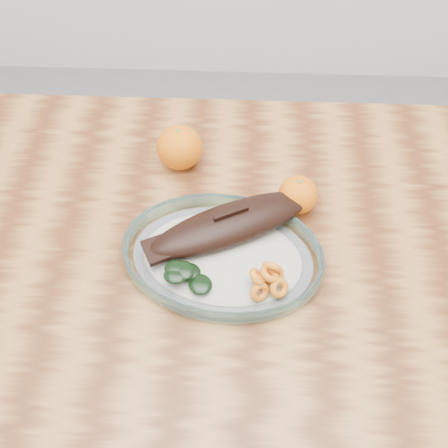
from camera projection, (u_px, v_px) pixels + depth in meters
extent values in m
plane|color=slate|center=(202.00, 415.00, 1.51)|extent=(3.00, 3.00, 0.00)
cube|color=#592E15|center=(188.00, 263.00, 0.94)|extent=(1.20, 0.80, 0.04)
cylinder|color=brown|center=(417.00, 242.00, 1.43)|extent=(0.06, 0.06, 0.71)
ellipsoid|color=white|center=(223.00, 258.00, 0.91)|extent=(0.65, 0.50, 0.01)
torus|color=#8DD3DB|center=(222.00, 255.00, 0.91)|extent=(0.66, 0.66, 0.03)
ellipsoid|color=silver|center=(222.00, 252.00, 0.90)|extent=(0.57, 0.44, 0.02)
ellipsoid|color=black|center=(231.00, 218.00, 0.91)|extent=(0.29, 0.20, 0.05)
ellipsoid|color=black|center=(231.00, 221.00, 0.91)|extent=(0.24, 0.17, 0.02)
cube|color=black|center=(160.00, 243.00, 0.88)|extent=(0.07, 0.07, 0.01)
cube|color=black|center=(231.00, 209.00, 0.89)|extent=(0.06, 0.03, 0.02)
torus|color=#C96E0E|center=(280.00, 282.00, 0.84)|extent=(0.04, 0.05, 0.03)
torus|color=#C96E0E|center=(262.00, 273.00, 0.85)|extent=(0.04, 0.03, 0.04)
torus|color=#C96E0E|center=(274.00, 268.00, 0.86)|extent=(0.04, 0.04, 0.03)
torus|color=#C96E0E|center=(260.00, 286.00, 0.84)|extent=(0.04, 0.04, 0.04)
torus|color=#C96E0E|center=(272.00, 262.00, 0.85)|extent=(0.05, 0.03, 0.04)
torus|color=#C96E0E|center=(258.00, 271.00, 0.84)|extent=(0.04, 0.05, 0.04)
torus|color=#C96E0E|center=(270.00, 268.00, 0.84)|extent=(0.05, 0.05, 0.03)
ellipsoid|color=black|center=(188.00, 266.00, 0.86)|extent=(0.04, 0.04, 0.01)
ellipsoid|color=black|center=(200.00, 279.00, 0.85)|extent=(0.05, 0.05, 0.01)
ellipsoid|color=black|center=(174.00, 270.00, 0.85)|extent=(0.04, 0.03, 0.01)
ellipsoid|color=black|center=(175.00, 263.00, 0.86)|extent=(0.04, 0.03, 0.01)
ellipsoid|color=black|center=(183.00, 265.00, 0.85)|extent=(0.05, 0.05, 0.01)
sphere|color=#E56604|center=(180.00, 147.00, 1.02)|extent=(0.08, 0.08, 0.08)
sphere|color=#E56604|center=(298.00, 195.00, 0.96)|extent=(0.07, 0.07, 0.07)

